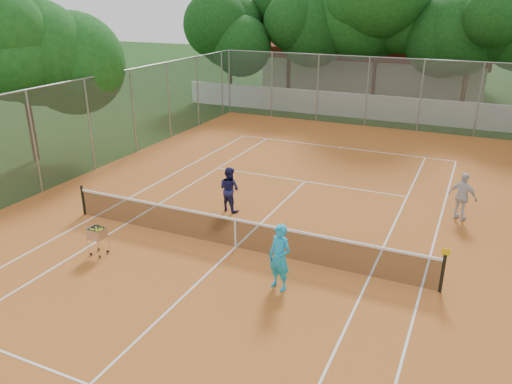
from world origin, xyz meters
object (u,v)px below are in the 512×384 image
at_px(tennis_net, 235,233).
at_px(player_near, 280,257).
at_px(clubhouse, 376,64).
at_px(player_far_left, 229,189).
at_px(player_far_right, 463,197).
at_px(ball_hopper, 98,240).

xyz_separation_m(tennis_net, player_near, (2.07, -1.56, 0.41)).
height_order(clubhouse, player_far_left, clubhouse).
distance_m(player_far_right, ball_hopper, 11.93).
xyz_separation_m(player_near, player_far_left, (-3.54, 4.02, -0.10)).
bearing_deg(clubhouse, player_near, -82.41).
relative_size(tennis_net, player_far_right, 7.16).
bearing_deg(ball_hopper, player_far_left, 76.93).
xyz_separation_m(tennis_net, clubhouse, (-2.00, 29.00, 1.69)).
bearing_deg(player_near, clubhouse, 115.11).
bearing_deg(tennis_net, player_near, -37.00).
bearing_deg(clubhouse, player_far_right, -71.37).
height_order(clubhouse, player_far_right, clubhouse).
height_order(clubhouse, player_near, clubhouse).
bearing_deg(player_far_right, player_far_left, 42.42).
height_order(tennis_net, player_far_left, player_far_left).
bearing_deg(player_near, player_far_right, 76.39).
bearing_deg(player_far_left, player_near, 145.07).
xyz_separation_m(player_far_right, ball_hopper, (-9.55, -7.15, -0.36)).
distance_m(clubhouse, player_far_left, 26.59).
height_order(player_far_right, ball_hopper, player_far_right).
xyz_separation_m(tennis_net, player_far_right, (6.07, 5.06, 0.34)).
bearing_deg(ball_hopper, clubhouse, 98.02).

